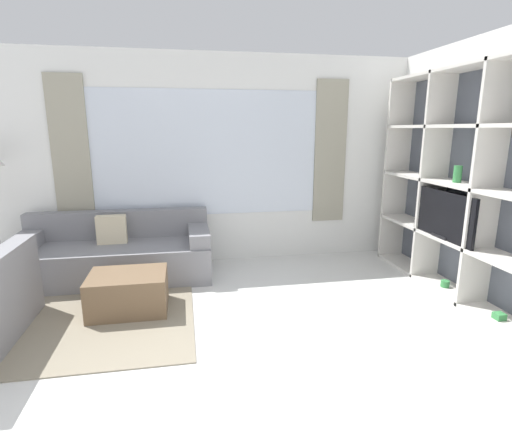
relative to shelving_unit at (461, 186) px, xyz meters
The scene contains 7 objects.
ground_plane 3.38m from the shelving_unit, 144.26° to the right, with size 16.00×16.00×0.00m, color silver.
wall_back 3.01m from the shelving_unit, 148.85° to the left, with size 6.63×0.11×2.70m.
wall_right 0.30m from the shelving_unit, 42.20° to the right, with size 0.07×4.57×2.70m, color white.
area_rug 4.21m from the shelving_unit, behind, with size 2.38×2.10×0.01m, color gray.
shelving_unit is the anchor object (origin of this frame).
couch_main 3.97m from the shelving_unit, 164.04° to the left, with size 2.19×0.89×0.77m.
ottoman 3.61m from the shelving_unit, behind, with size 0.74×0.57×0.39m.
Camera 1 is at (-0.32, -1.90, 1.76)m, focal length 28.00 mm.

